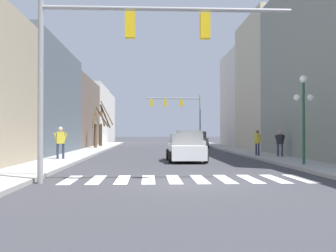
# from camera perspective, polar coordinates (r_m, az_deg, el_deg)

# --- Properties ---
(ground_plane) EXTENTS (240.00, 240.00, 0.00)m
(ground_plane) POSITION_cam_1_polar(r_m,az_deg,el_deg) (12.88, 3.21, -8.30)
(ground_plane) COLOR #38383D
(building_row_left) EXTENTS (6.00, 63.47, 7.98)m
(building_row_left) POSITION_cam_1_polar(r_m,az_deg,el_deg) (39.89, -15.93, 2.26)
(building_row_left) COLOR tan
(building_row_left) RESTS_ON ground_plane
(building_row_right) EXTENTS (6.00, 41.32, 11.90)m
(building_row_right) POSITION_cam_1_polar(r_m,az_deg,el_deg) (30.87, 19.73, 6.08)
(building_row_right) COLOR beige
(building_row_right) RESTS_ON ground_plane
(crosswalk_stripes) EXTENTS (8.55, 2.60, 0.01)m
(crosswalk_stripes) POSITION_cam_1_polar(r_m,az_deg,el_deg) (13.95, 2.74, -7.72)
(crosswalk_stripes) COLOR white
(crosswalk_stripes) RESTS_ON ground_plane
(traffic_signal_near) EXTENTS (8.34, 0.28, 6.12)m
(traffic_signal_near) POSITION_cam_1_polar(r_m,az_deg,el_deg) (13.21, -7.15, 11.63)
(traffic_signal_near) COLOR gray
(traffic_signal_near) RESTS_ON ground_plane
(traffic_signal_far) EXTENTS (6.63, 0.28, 6.11)m
(traffic_signal_far) POSITION_cam_1_polar(r_m,az_deg,el_deg) (47.50, 1.74, 2.60)
(traffic_signal_far) COLOR gray
(traffic_signal_far) RESTS_ON ground_plane
(street_lamp_right_corner) EXTENTS (0.95, 0.36, 4.17)m
(street_lamp_right_corner) POSITION_cam_1_polar(r_m,az_deg,el_deg) (19.45, 19.07, 3.43)
(street_lamp_right_corner) COLOR #1E4C2D
(street_lamp_right_corner) RESTS_ON sidewalk_right
(car_parked_right_near) EXTENTS (1.98, 4.30, 1.71)m
(car_parked_right_near) POSITION_cam_1_polar(r_m,az_deg,el_deg) (43.10, 4.32, -2.02)
(car_parked_right_near) COLOR gray
(car_parked_right_near) RESTS_ON ground_plane
(car_parked_right_mid) EXTENTS (2.18, 4.16, 1.77)m
(car_parked_right_mid) POSITION_cam_1_polar(r_m,az_deg,el_deg) (28.90, 3.06, -2.54)
(car_parked_right_mid) COLOR white
(car_parked_right_mid) RESTS_ON ground_plane
(car_parked_left_mid) EXTENTS (2.09, 4.41, 1.57)m
(car_parked_left_mid) POSITION_cam_1_polar(r_m,az_deg,el_deg) (22.23, 2.60, -3.26)
(car_parked_left_mid) COLOR white
(car_parked_left_mid) RESTS_ON ground_plane
(pedestrian_waiting_at_curb) EXTENTS (0.56, 0.54, 1.61)m
(pedestrian_waiting_at_curb) POSITION_cam_1_polar(r_m,az_deg,el_deg) (25.15, 15.94, -2.12)
(pedestrian_waiting_at_curb) COLOR #282D47
(pedestrian_waiting_at_curb) RESTS_ON sidewalk_right
(pedestrian_crossing_street) EXTENTS (0.77, 0.35, 1.81)m
(pedestrian_crossing_street) POSITION_cam_1_polar(r_m,az_deg,el_deg) (22.98, -15.33, -1.95)
(pedestrian_crossing_street) COLOR #282D47
(pedestrian_crossing_street) RESTS_ON sidewalk_left
(pedestrian_near_right_corner) EXTENTS (0.32, 0.69, 1.63)m
(pedestrian_near_right_corner) POSITION_cam_1_polar(r_m,az_deg,el_deg) (25.91, 12.85, -2.06)
(pedestrian_near_right_corner) COLOR #282D47
(pedestrian_near_right_corner) RESTS_ON sidewalk_right
(street_tree_right_far) EXTENTS (1.41, 1.88, 3.97)m
(street_tree_right_far) POSITION_cam_1_polar(r_m,az_deg,el_deg) (38.48, -10.30, -0.39)
(street_tree_right_far) COLOR brown
(street_tree_right_far) RESTS_ON sidewalk_left
(street_tree_left_near) EXTENTS (1.68, 3.21, 4.95)m
(street_tree_left_near) POSITION_cam_1_polar(r_m,az_deg,el_deg) (43.59, -9.49, 0.07)
(street_tree_left_near) COLOR brown
(street_tree_left_near) RESTS_ON sidewalk_left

